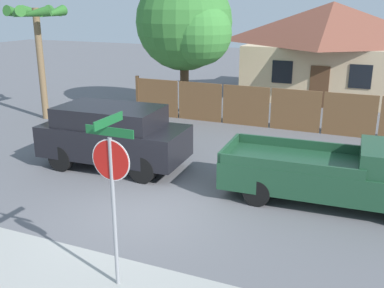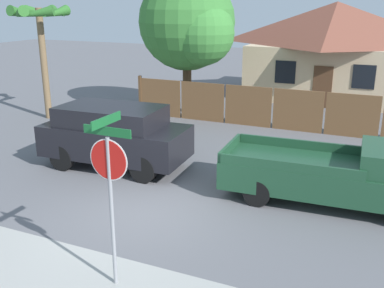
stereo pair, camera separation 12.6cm
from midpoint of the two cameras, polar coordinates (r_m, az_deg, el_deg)
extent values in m
plane|color=slate|center=(11.20, -6.19, -8.44)|extent=(80.00, 80.00, 0.00)
cube|color=brown|center=(20.10, -3.87, 5.88)|extent=(1.95, 0.06, 1.64)
cube|color=brown|center=(19.25, 1.51, 5.39)|extent=(1.95, 0.06, 1.64)
cube|color=brown|center=(18.59, 7.31, 4.81)|extent=(1.95, 0.06, 1.64)
cube|color=brown|center=(18.13, 13.47, 4.14)|extent=(1.95, 0.06, 1.64)
cube|color=brown|center=(17.89, 19.86, 3.39)|extent=(1.95, 0.06, 1.64)
cube|color=brown|center=(20.58, -6.39, 6.23)|extent=(0.12, 0.12, 1.74)
cube|color=beige|center=(25.40, 17.42, 8.88)|extent=(8.05, 5.97, 2.77)
pyramid|color=brown|center=(25.18, 17.94, 14.41)|extent=(8.70, 6.45, 2.14)
cube|color=black|center=(22.72, 11.91, 8.93)|extent=(1.00, 0.04, 1.10)
cube|color=black|center=(22.25, 21.13, 7.95)|extent=(1.00, 0.04, 1.10)
cube|color=brown|center=(22.51, 16.35, 6.94)|extent=(0.90, 0.04, 2.00)
cylinder|color=brown|center=(20.81, -0.45, 7.46)|extent=(0.40, 0.40, 2.45)
sphere|color=#387A33|center=(20.50, -0.47, 15.24)|extent=(4.25, 4.25, 4.25)
sphere|color=#3C8437|center=(19.66, 1.49, 13.89)|extent=(2.76, 2.76, 2.76)
cylinder|color=brown|center=(20.41, -18.10, 9.55)|extent=(0.28, 0.28, 4.66)
cone|color=#2D6B28|center=(19.71, -16.85, 15.58)|extent=(0.44, 1.54, 0.67)
cone|color=#2D6B28|center=(20.52, -16.43, 15.66)|extent=(1.56, 1.15, 0.67)
cone|color=#2D6B28|center=(21.06, -18.21, 15.54)|extent=(1.56, 1.15, 0.67)
cone|color=#2D6B28|center=(20.81, -20.42, 15.31)|extent=(0.44, 1.54, 0.67)
cone|color=#2D6B28|center=(20.01, -20.99, 15.20)|extent=(1.56, 1.15, 0.67)
cone|color=#2D6B28|center=(19.45, -19.20, 15.35)|extent=(1.56, 1.15, 0.67)
cube|color=black|center=(13.92, -9.43, 0.46)|extent=(4.51, 2.19, 0.94)
cube|color=black|center=(13.78, -9.98, 3.55)|extent=(3.18, 1.97, 0.59)
cube|color=black|center=(13.10, -4.44, 3.03)|extent=(0.15, 1.73, 0.50)
cylinder|color=black|center=(14.20, -2.78, -0.89)|extent=(0.79, 0.22, 0.79)
cylinder|color=black|center=(12.71, -5.95, -3.22)|extent=(0.79, 0.22, 0.79)
cylinder|color=black|center=(15.46, -12.11, 0.29)|extent=(0.79, 0.22, 0.79)
cylinder|color=black|center=(14.11, -15.94, -1.69)|extent=(0.79, 0.22, 0.79)
cube|color=#1E472D|center=(11.88, 17.58, -4.03)|extent=(5.53, 2.26, 0.71)
cube|color=#1E472D|center=(12.68, 13.96, -0.05)|extent=(3.42, 0.26, 0.25)
cube|color=#1E472D|center=(10.91, 12.63, -2.86)|extent=(3.42, 0.26, 0.25)
cube|color=#1E472D|center=(12.12, 5.10, -0.41)|extent=(0.18, 1.89, 0.25)
cylinder|color=black|center=(12.99, 10.31, -3.19)|extent=(0.69, 0.22, 0.69)
cylinder|color=black|center=(11.39, 8.58, -6.16)|extent=(0.69, 0.22, 0.69)
cylinder|color=gray|center=(7.98, -9.69, -8.75)|extent=(0.07, 0.07, 2.78)
cylinder|color=red|center=(7.59, -10.07, -2.00)|extent=(0.69, 0.03, 0.69)
cylinder|color=white|center=(7.59, -10.08, -2.00)|extent=(0.73, 0.01, 0.73)
cube|color=#19602D|center=(7.44, -10.27, 1.60)|extent=(0.91, 0.03, 0.15)
cube|color=#19602D|center=(7.39, -10.35, 2.94)|extent=(0.03, 0.82, 0.15)
camera|label=1|loc=(0.06, -89.67, 0.11)|focal=42.00mm
camera|label=2|loc=(0.06, 90.33, -0.11)|focal=42.00mm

